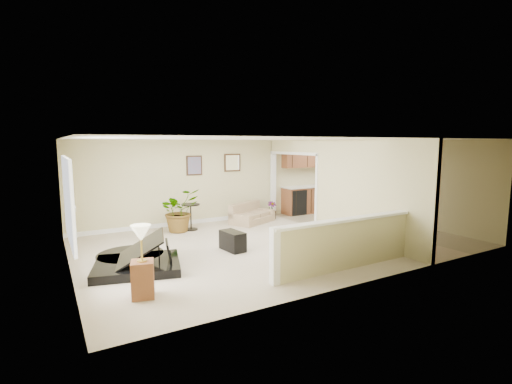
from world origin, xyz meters
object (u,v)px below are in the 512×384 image
piano_bench (233,241)px  lamp_stand (142,267)px  piano (132,237)px  accent_table (191,213)px  palm_plant (179,211)px  small_plant (272,211)px  loveseat (252,213)px

piano_bench → lamp_stand: (-2.36, -1.61, 0.27)m
piano → accent_table: size_ratio=2.86×
accent_table → lamp_stand: bearing=-119.3°
piano → lamp_stand: bearing=-81.5°
piano → palm_plant: size_ratio=1.67×
palm_plant → lamp_stand: size_ratio=1.08×
small_plant → lamp_stand: 6.56m
small_plant → lamp_stand: lamp_stand is taller
accent_table → small_plant: 2.82m
loveseat → piano_bench: bearing=-151.7°
accent_table → small_plant: (2.80, 0.24, -0.24)m
piano → loveseat: bearing=46.6°
piano_bench → palm_plant: palm_plant is taller
palm_plant → small_plant: size_ratio=2.28×
small_plant → lamp_stand: size_ratio=0.48×
piano_bench → loveseat: bearing=52.7°
accent_table → palm_plant: size_ratio=0.59×
piano_bench → piano: bearing=-177.0°
palm_plant → small_plant: 3.17m
piano_bench → small_plant: (2.67, 2.59, 0.02)m
loveseat → palm_plant: 2.31m
accent_table → lamp_stand: size_ratio=0.63×
lamp_stand → small_plant: bearing=39.9°
accent_table → loveseat: bearing=1.1°
palm_plant → small_plant: bearing=4.4°
piano → loveseat: size_ratio=1.25×
palm_plant → piano_bench: bearing=-78.7°
piano → small_plant: piano is taller
piano_bench → small_plant: small_plant is taller
piano → lamp_stand: 1.51m
piano_bench → palm_plant: bearing=101.3°
piano_bench → palm_plant: (-0.47, 2.35, 0.36)m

